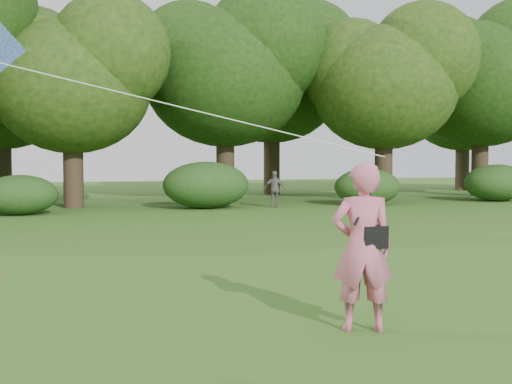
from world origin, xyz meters
name	(u,v)px	position (x,y,z in m)	size (l,w,h in m)	color
ground	(335,322)	(0.00, 0.00, 0.00)	(100.00, 100.00, 0.00)	#265114
man_kite_flyer	(362,247)	(0.12, -0.44, 0.98)	(0.71, 0.47, 1.95)	#C75D79
bystander_right	(274,189)	(5.77, 17.50, 0.74)	(0.87, 0.36, 1.49)	slate
crossbody_bag	(373,236)	(0.24, -0.47, 1.10)	(0.43, 0.20, 0.74)	black
tree_line	(151,81)	(1.67, 22.88, 5.60)	(54.70, 15.30, 9.48)	#3A2D1E
shrub_band	(112,189)	(-0.72, 17.60, 0.86)	(39.15, 3.22, 1.88)	#264919
fallen_leaves	(97,268)	(-2.42, 4.86, 0.01)	(11.40, 12.76, 0.01)	brown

